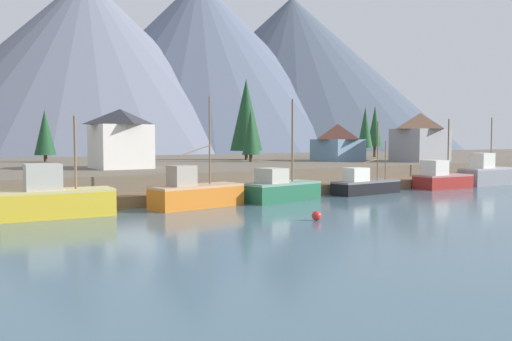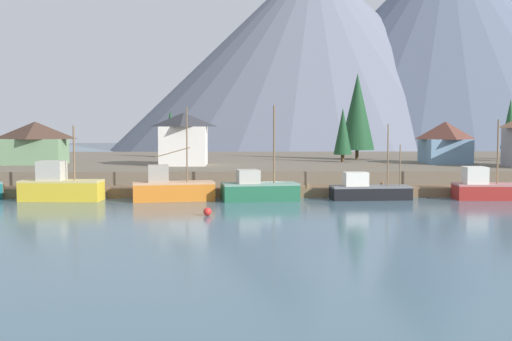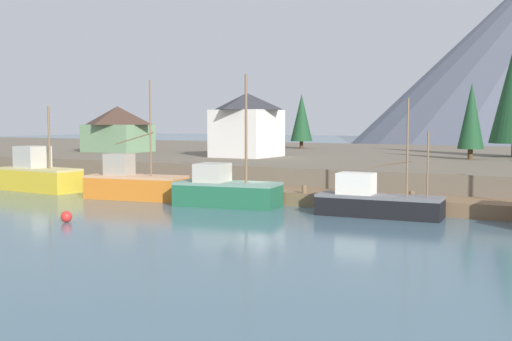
% 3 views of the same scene
% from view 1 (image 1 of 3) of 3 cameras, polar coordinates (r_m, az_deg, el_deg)
% --- Properties ---
extents(ground_plane, '(400.00, 400.00, 1.00)m').
position_cam_1_polar(ground_plane, '(70.82, -6.97, -1.80)').
color(ground_plane, '#476675').
extents(dock, '(80.00, 4.00, 1.60)m').
position_cam_1_polar(dock, '(55.03, 1.05, -2.23)').
color(dock, brown).
rests_on(dock, ground_plane).
extents(shoreline_bank, '(400.00, 56.00, 2.50)m').
position_cam_1_polar(shoreline_bank, '(81.68, -10.56, 0.08)').
color(shoreline_bank, '#665B4C').
rests_on(shoreline_bank, ground_plane).
extents(mountain_west_peak, '(130.95, 130.95, 62.85)m').
position_cam_1_polar(mountain_west_peak, '(200.54, -17.51, 10.57)').
color(mountain_west_peak, slate).
rests_on(mountain_west_peak, ground_plane).
extents(mountain_central_peak, '(137.08, 137.08, 69.08)m').
position_cam_1_polar(mountain_central_peak, '(217.35, -6.03, 10.96)').
color(mountain_central_peak, slate).
rests_on(mountain_central_peak, ground_plane).
extents(mountain_east_peak, '(144.04, 144.04, 66.23)m').
position_cam_1_polar(mountain_east_peak, '(234.81, 3.82, 10.06)').
color(mountain_east_peak, '#475160').
rests_on(mountain_east_peak, ground_plane).
extents(fishing_boat_yellow, '(8.29, 3.47, 7.63)m').
position_cam_1_polar(fishing_boat_yellow, '(43.04, -20.58, -2.78)').
color(fishing_boat_yellow, gold).
rests_on(fishing_boat_yellow, ground_plane).
extents(fishing_boat_orange, '(8.54, 4.16, 9.56)m').
position_cam_1_polar(fishing_boat_orange, '(46.34, -6.47, -2.45)').
color(fishing_boat_orange, '#CC6B1E').
rests_on(fishing_boat_orange, ground_plane).
extents(fishing_boat_green, '(8.09, 4.29, 9.68)m').
position_cam_1_polar(fishing_boat_green, '(50.71, 2.57, -1.97)').
color(fishing_boat_green, '#1E5B3D').
rests_on(fishing_boat_green, ground_plane).
extents(fishing_boat_black, '(8.37, 3.23, 7.78)m').
position_cam_1_polar(fishing_boat_black, '(58.35, 11.46, -1.52)').
color(fishing_boat_black, black).
rests_on(fishing_boat_black, ground_plane).
extents(fishing_boat_red, '(7.13, 3.41, 8.26)m').
position_cam_1_polar(fishing_boat_red, '(67.30, 19.07, -0.79)').
color(fishing_boat_red, maroon).
rests_on(fishing_boat_red, ground_plane).
extents(fishing_boat_grey, '(8.19, 3.30, 8.59)m').
position_cam_1_polar(fishing_boat_grey, '(74.51, 23.37, -0.34)').
color(fishing_boat_grey, gray).
rests_on(fishing_boat_grey, ground_plane).
extents(house_blue, '(5.94, 6.95, 5.67)m').
position_cam_1_polar(house_blue, '(83.59, 8.68, 3.03)').
color(house_blue, '#6689A8').
rests_on(house_blue, shoreline_bank).
extents(house_white, '(6.16, 6.73, 6.79)m').
position_cam_1_polar(house_white, '(63.49, -14.21, 3.36)').
color(house_white, silver).
rests_on(house_white, shoreline_bank).
extents(house_grey, '(7.33, 6.25, 7.25)m').
position_cam_1_polar(house_grey, '(84.21, 17.03, 3.46)').
color(house_grey, gray).
rests_on(house_grey, shoreline_bank).
extents(conifer_near_left, '(3.05, 3.05, 7.59)m').
position_cam_1_polar(conifer_near_left, '(83.94, -21.52, 3.77)').
color(conifer_near_left, '#4C3823').
rests_on(conifer_near_left, shoreline_bank).
extents(conifer_near_right, '(5.19, 5.19, 12.95)m').
position_cam_1_polar(conifer_near_right, '(86.29, -1.05, 5.93)').
color(conifer_near_right, '#4C3823').
rests_on(conifer_near_right, shoreline_bank).
extents(conifer_mid_left, '(2.56, 2.56, 7.62)m').
position_cam_1_polar(conifer_mid_left, '(78.91, -0.56, 4.07)').
color(conifer_mid_left, '#4C3823').
rests_on(conifer_mid_left, shoreline_bank).
extents(conifer_mid_right, '(2.63, 2.63, 8.97)m').
position_cam_1_polar(conifer_mid_right, '(95.44, 11.53, 4.51)').
color(conifer_mid_right, '#4C3823').
rests_on(conifer_mid_right, shoreline_bank).
extents(conifer_back_left, '(2.77, 2.77, 9.49)m').
position_cam_1_polar(conifer_back_left, '(101.92, 12.52, 4.62)').
color(conifer_back_left, '#4C3823').
rests_on(conifer_back_left, shoreline_bank).
extents(channel_buoy, '(0.70, 0.70, 0.70)m').
position_cam_1_polar(channel_buoy, '(39.02, 6.45, -4.80)').
color(channel_buoy, red).
rests_on(channel_buoy, ground_plane).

